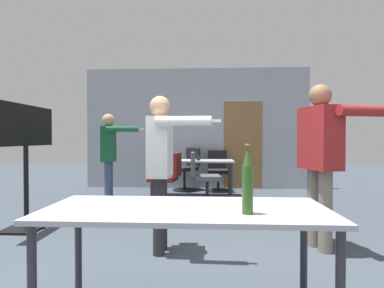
{
  "coord_description": "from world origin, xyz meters",
  "views": [
    {
      "loc": [
        0.26,
        -1.5,
        1.17
      ],
      "look_at": [
        0.06,
        2.46,
        1.1
      ],
      "focal_mm": 28.0,
      "sensor_mm": 36.0,
      "label": 1
    }
  ],
  "objects_px": {
    "person_left_plaid": "(109,150)",
    "office_chair_far_right": "(167,180)",
    "tv_screen": "(26,150)",
    "person_right_polo": "(321,150)",
    "drink_cup": "(198,158)",
    "person_far_watching": "(161,157)",
    "office_chair_mid_tucked": "(203,179)",
    "beer_bottle": "(248,181)",
    "office_chair_side_rolled": "(187,170)",
    "office_chair_near_pushed": "(218,172)"
  },
  "relations": [
    {
      "from": "person_right_polo",
      "to": "office_chair_far_right",
      "type": "distance_m",
      "value": 2.9
    },
    {
      "from": "tv_screen",
      "to": "person_right_polo",
      "type": "distance_m",
      "value": 3.59
    },
    {
      "from": "office_chair_far_right",
      "to": "office_chair_side_rolled",
      "type": "xyz_separation_m",
      "value": [
        0.26,
        1.47,
        0.03
      ]
    },
    {
      "from": "office_chair_near_pushed",
      "to": "office_chair_side_rolled",
      "type": "bearing_deg",
      "value": -4.81
    },
    {
      "from": "office_chair_far_right",
      "to": "beer_bottle",
      "type": "bearing_deg",
      "value": -157.47
    },
    {
      "from": "tv_screen",
      "to": "office_chair_mid_tucked",
      "type": "height_order",
      "value": "tv_screen"
    },
    {
      "from": "drink_cup",
      "to": "beer_bottle",
      "type": "bearing_deg",
      "value": -84.45
    },
    {
      "from": "tv_screen",
      "to": "beer_bottle",
      "type": "height_order",
      "value": "tv_screen"
    },
    {
      "from": "person_right_polo",
      "to": "tv_screen",
      "type": "bearing_deg",
      "value": -115.0
    },
    {
      "from": "person_left_plaid",
      "to": "beer_bottle",
      "type": "xyz_separation_m",
      "value": [
        1.92,
        -3.37,
        -0.05
      ]
    },
    {
      "from": "office_chair_mid_tucked",
      "to": "drink_cup",
      "type": "xyz_separation_m",
      "value": [
        -0.1,
        0.51,
        0.35
      ]
    },
    {
      "from": "person_left_plaid",
      "to": "office_chair_far_right",
      "type": "bearing_deg",
      "value": 92.91
    },
    {
      "from": "drink_cup",
      "to": "person_left_plaid",
      "type": "bearing_deg",
      "value": -151.41
    },
    {
      "from": "person_left_plaid",
      "to": "drink_cup",
      "type": "relative_size",
      "value": 17.67
    },
    {
      "from": "office_chair_near_pushed",
      "to": "beer_bottle",
      "type": "relative_size",
      "value": 2.25
    },
    {
      "from": "person_far_watching",
      "to": "office_chair_mid_tucked",
      "type": "distance_m",
      "value": 2.46
    },
    {
      "from": "tv_screen",
      "to": "person_left_plaid",
      "type": "distance_m",
      "value": 1.49
    },
    {
      "from": "person_far_watching",
      "to": "beer_bottle",
      "type": "bearing_deg",
      "value": 29.7
    },
    {
      "from": "person_right_polo",
      "to": "person_far_watching",
      "type": "height_order",
      "value": "person_right_polo"
    },
    {
      "from": "person_left_plaid",
      "to": "drink_cup",
      "type": "bearing_deg",
      "value": 109.32
    },
    {
      "from": "person_left_plaid",
      "to": "beer_bottle",
      "type": "height_order",
      "value": "person_left_plaid"
    },
    {
      "from": "person_far_watching",
      "to": "drink_cup",
      "type": "relative_size",
      "value": 17.73
    },
    {
      "from": "person_far_watching",
      "to": "office_chair_mid_tucked",
      "type": "height_order",
      "value": "person_far_watching"
    },
    {
      "from": "person_right_polo",
      "to": "beer_bottle",
      "type": "xyz_separation_m",
      "value": [
        -0.97,
        -1.51,
        -0.12
      ]
    },
    {
      "from": "person_left_plaid",
      "to": "drink_cup",
      "type": "height_order",
      "value": "person_left_plaid"
    },
    {
      "from": "office_chair_far_right",
      "to": "office_chair_side_rolled",
      "type": "bearing_deg",
      "value": -2.19
    },
    {
      "from": "office_chair_far_right",
      "to": "beer_bottle",
      "type": "relative_size",
      "value": 2.28
    },
    {
      "from": "office_chair_far_right",
      "to": "person_left_plaid",
      "type": "bearing_deg",
      "value": 109.93
    },
    {
      "from": "tv_screen",
      "to": "office_chair_far_right",
      "type": "relative_size",
      "value": 1.76
    },
    {
      "from": "person_right_polo",
      "to": "office_chair_far_right",
      "type": "xyz_separation_m",
      "value": [
        -1.92,
        2.08,
        -0.62
      ]
    },
    {
      "from": "beer_bottle",
      "to": "office_chair_far_right",
      "type": "bearing_deg",
      "value": 104.79
    },
    {
      "from": "beer_bottle",
      "to": "tv_screen",
      "type": "bearing_deg",
      "value": 141.77
    },
    {
      "from": "office_chair_side_rolled",
      "to": "beer_bottle",
      "type": "relative_size",
      "value": 2.38
    },
    {
      "from": "person_right_polo",
      "to": "office_chair_side_rolled",
      "type": "xyz_separation_m",
      "value": [
        -1.66,
        3.55,
        -0.59
      ]
    },
    {
      "from": "tv_screen",
      "to": "office_chair_side_rolled",
      "type": "relative_size",
      "value": 1.68
    },
    {
      "from": "beer_bottle",
      "to": "drink_cup",
      "type": "xyz_separation_m",
      "value": [
        -0.41,
        4.2,
        -0.14
      ]
    },
    {
      "from": "tv_screen",
      "to": "office_chair_mid_tucked",
      "type": "bearing_deg",
      "value": -53.91
    },
    {
      "from": "person_far_watching",
      "to": "office_chair_mid_tucked",
      "type": "bearing_deg",
      "value": 172.39
    },
    {
      "from": "person_right_polo",
      "to": "office_chair_near_pushed",
      "type": "xyz_separation_m",
      "value": [
        -0.96,
        3.52,
        -0.63
      ]
    },
    {
      "from": "person_far_watching",
      "to": "office_chair_far_right",
      "type": "relative_size",
      "value": 1.75
    },
    {
      "from": "tv_screen",
      "to": "person_far_watching",
      "type": "distance_m",
      "value": 2.01
    },
    {
      "from": "tv_screen",
      "to": "office_chair_far_right",
      "type": "bearing_deg",
      "value": -46.51
    },
    {
      "from": "drink_cup",
      "to": "office_chair_side_rolled",
      "type": "bearing_deg",
      "value": 108.15
    },
    {
      "from": "office_chair_far_right",
      "to": "tv_screen",
      "type": "bearing_deg",
      "value": 141.24
    },
    {
      "from": "person_right_polo",
      "to": "office_chair_far_right",
      "type": "relative_size",
      "value": 1.9
    },
    {
      "from": "person_right_polo",
      "to": "drink_cup",
      "type": "relative_size",
      "value": 19.23
    },
    {
      "from": "office_chair_mid_tucked",
      "to": "drink_cup",
      "type": "distance_m",
      "value": 0.63
    },
    {
      "from": "office_chair_side_rolled",
      "to": "office_chair_near_pushed",
      "type": "height_order",
      "value": "office_chair_side_rolled"
    },
    {
      "from": "person_far_watching",
      "to": "beer_bottle",
      "type": "height_order",
      "value": "person_far_watching"
    },
    {
      "from": "person_right_polo",
      "to": "office_chair_side_rolled",
      "type": "distance_m",
      "value": 3.96
    }
  ]
}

